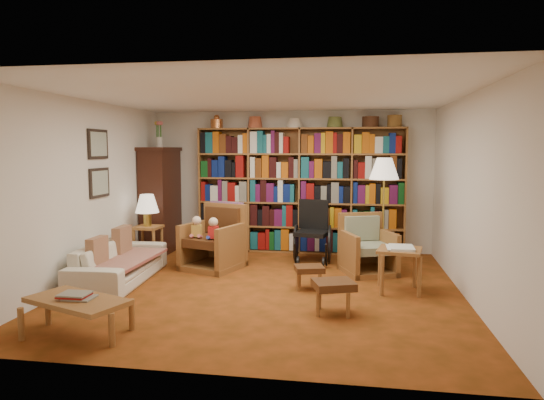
% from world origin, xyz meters
% --- Properties ---
extents(floor, '(5.00, 5.00, 0.00)m').
position_xyz_m(floor, '(0.00, 0.00, 0.00)').
color(floor, '#933F16').
rests_on(floor, ground).
extents(ceiling, '(5.00, 5.00, 0.00)m').
position_xyz_m(ceiling, '(0.00, 0.00, 2.50)').
color(ceiling, white).
rests_on(ceiling, wall_back).
extents(wall_back, '(5.00, 0.00, 5.00)m').
position_xyz_m(wall_back, '(0.00, 2.50, 1.25)').
color(wall_back, white).
rests_on(wall_back, floor).
extents(wall_front, '(5.00, 0.00, 5.00)m').
position_xyz_m(wall_front, '(0.00, -2.50, 1.25)').
color(wall_front, white).
rests_on(wall_front, floor).
extents(wall_left, '(0.00, 5.00, 5.00)m').
position_xyz_m(wall_left, '(-2.50, 0.00, 1.25)').
color(wall_left, white).
rests_on(wall_left, floor).
extents(wall_right, '(0.00, 5.00, 5.00)m').
position_xyz_m(wall_right, '(2.50, 0.00, 1.25)').
color(wall_right, white).
rests_on(wall_right, floor).
extents(bookshelf, '(3.60, 0.30, 2.42)m').
position_xyz_m(bookshelf, '(0.20, 2.33, 1.17)').
color(bookshelf, '#955E2E').
rests_on(bookshelf, floor).
extents(curio_cabinet, '(0.50, 0.95, 2.40)m').
position_xyz_m(curio_cabinet, '(-2.25, 2.00, 0.95)').
color(curio_cabinet, '#36160E').
rests_on(curio_cabinet, floor).
extents(framed_pictures, '(0.03, 0.52, 0.97)m').
position_xyz_m(framed_pictures, '(-2.48, 0.30, 1.62)').
color(framed_pictures, black).
rests_on(framed_pictures, wall_left).
extents(sofa, '(1.95, 0.87, 0.55)m').
position_xyz_m(sofa, '(-2.05, -0.01, 0.28)').
color(sofa, beige).
rests_on(sofa, floor).
extents(sofa_throw, '(0.75, 1.39, 0.04)m').
position_xyz_m(sofa_throw, '(-2.00, -0.01, 0.30)').
color(sofa_throw, '#CAB093').
rests_on(sofa_throw, sofa).
extents(cushion_left, '(0.15, 0.42, 0.41)m').
position_xyz_m(cushion_left, '(-2.18, 0.34, 0.45)').
color(cushion_left, maroon).
rests_on(cushion_left, sofa).
extents(cushion_right, '(0.12, 0.38, 0.38)m').
position_xyz_m(cushion_right, '(-2.18, -0.36, 0.45)').
color(cushion_right, maroon).
rests_on(cushion_right, sofa).
extents(side_table_lamp, '(0.43, 0.43, 0.59)m').
position_xyz_m(side_table_lamp, '(-2.15, 1.18, 0.44)').
color(side_table_lamp, '#955E2E').
rests_on(side_table_lamp, floor).
extents(table_lamp, '(0.38, 0.38, 0.52)m').
position_xyz_m(table_lamp, '(-2.15, 1.18, 0.94)').
color(table_lamp, gold).
rests_on(table_lamp, side_table_lamp).
extents(armchair_leather, '(1.04, 1.04, 0.99)m').
position_xyz_m(armchair_leather, '(-0.99, 1.03, 0.40)').
color(armchair_leather, '#955E2E').
rests_on(armchair_leather, floor).
extents(armchair_sage, '(0.95, 0.95, 0.87)m').
position_xyz_m(armchair_sage, '(1.35, 1.09, 0.33)').
color(armchair_sage, '#955E2E').
rests_on(armchair_sage, floor).
extents(wheelchair, '(0.59, 0.81, 1.01)m').
position_xyz_m(wheelchair, '(0.49, 1.60, 0.46)').
color(wheelchair, black).
rests_on(wheelchair, floor).
extents(floor_lamp, '(0.45, 0.45, 1.70)m').
position_xyz_m(floor_lamp, '(1.58, 1.41, 1.46)').
color(floor_lamp, gold).
rests_on(floor_lamp, floor).
extents(side_table_papers, '(0.62, 0.62, 0.59)m').
position_xyz_m(side_table_papers, '(1.71, 0.12, 0.47)').
color(side_table_papers, '#955E2E').
rests_on(side_table_papers, floor).
extents(footstool_a, '(0.44, 0.40, 0.31)m').
position_xyz_m(footstool_a, '(0.56, 0.04, 0.25)').
color(footstool_a, '#522F15').
rests_on(footstool_a, floor).
extents(footstool_b, '(0.53, 0.49, 0.37)m').
position_xyz_m(footstool_b, '(0.91, -0.85, 0.30)').
color(footstool_b, '#522F15').
rests_on(footstool_b, floor).
extents(coffee_table, '(1.13, 0.84, 0.42)m').
position_xyz_m(coffee_table, '(-1.56, -1.89, 0.32)').
color(coffee_table, '#955E2E').
rests_on(coffee_table, floor).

